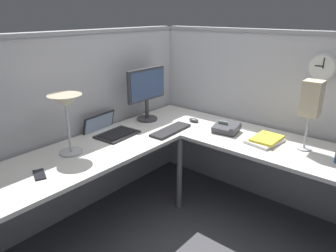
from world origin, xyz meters
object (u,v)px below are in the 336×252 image
office_phone (227,128)px  book_stack (265,140)px  desk_lamp_dome (66,106)px  computer_mouse (194,120)px  laptop (109,130)px  keyboard (171,130)px  desk_lamp_paper (311,101)px  cell_phone (39,175)px  monitor (147,90)px  wall_clock (322,67)px

office_phone → book_stack: bearing=-89.5°
desk_lamp_dome → computer_mouse: bearing=-14.0°
office_phone → book_stack: office_phone is taller
computer_mouse → desk_lamp_dome: desk_lamp_dome is taller
laptop → book_stack: bearing=-59.3°
laptop → keyboard: size_ratio=0.94×
keyboard → office_phone: bearing=-55.6°
office_phone → desk_lamp_paper: desk_lamp_paper is taller
book_stack → computer_mouse: bearing=86.8°
book_stack → desk_lamp_paper: desk_lamp_paper is taller
desk_lamp_paper → cell_phone: bearing=142.3°
monitor → keyboard: 0.48m
keyboard → desk_lamp_paper: 1.14m
keyboard → computer_mouse: 0.34m
keyboard → office_phone: office_phone is taller
desk_lamp_dome → cell_phone: bearing=-157.5°
laptop → wall_clock: 1.80m
computer_mouse → desk_lamp_dome: size_ratio=0.23×
desk_lamp_paper → wall_clock: wall_clock is taller
desk_lamp_dome → laptop: bearing=12.7°
office_phone → cell_phone: bearing=159.6°
keyboard → monitor: bearing=72.4°
book_stack → monitor: bearing=100.1°
monitor → desk_lamp_dome: size_ratio=1.12×
laptop → monitor: bearing=-1.0°
keyboard → book_stack: book_stack is taller
monitor → laptop: bearing=179.0°
computer_mouse → desk_lamp_paper: bearing=-88.7°
keyboard → office_phone: (0.30, -0.39, 0.03)m
cell_phone → desk_lamp_dome: bearing=44.3°
book_stack → cell_phone: bearing=148.5°
book_stack → desk_lamp_dome: bearing=137.5°
desk_lamp_paper → wall_clock: bearing=7.3°
keyboard → desk_lamp_dome: desk_lamp_dome is taller
monitor → office_phone: monitor is taller
wall_clock → desk_lamp_paper: bearing=-172.7°
book_stack → wall_clock: 0.71m
laptop → office_phone: (0.67, -0.78, 0.01)m
desk_lamp_dome → desk_lamp_paper: (1.18, -1.30, 0.02)m
desk_lamp_dome → office_phone: (1.12, -0.67, -0.33)m
monitor → wall_clock: 1.50m
computer_mouse → office_phone: bearing=-96.6°
office_phone → desk_lamp_paper: 0.72m
monitor → cell_phone: (-1.25, -0.23, -0.29)m
monitor → keyboard: (-0.10, -0.38, -0.28)m
keyboard → wall_clock: wall_clock is taller
laptop → cell_phone: (-0.78, -0.24, -0.02)m
monitor → wall_clock: size_ratio=2.27×
cell_phone → book_stack: (1.45, -0.89, 0.02)m
keyboard → wall_clock: bearing=-58.9°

